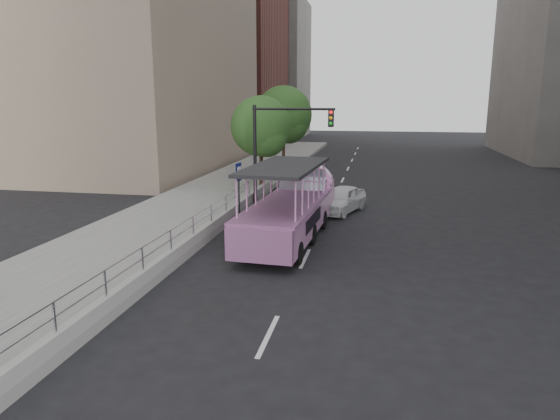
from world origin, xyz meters
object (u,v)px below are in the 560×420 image
Objects in this scene: traffic_signal at (278,139)px; street_tree_far at (285,117)px; street_tree_near at (262,129)px; car at (341,199)px; parking_sign at (239,183)px; duck_boat at (292,209)px.

traffic_signal is 0.81× the size of street_tree_far.
street_tree_far reaches higher than street_tree_near.
street_tree_far is (-1.40, 9.43, 0.81)m from traffic_signal.
car is 0.67× the size of street_tree_near.
traffic_signal is 9.57m from street_tree_far.
car is 5.15m from parking_sign.
street_tree_near is at bearing 110.31° from duck_boat.
traffic_signal is at bearing -65.02° from street_tree_near.
parking_sign is 3.60m from traffic_signal.
traffic_signal is (1.29, 2.79, 1.87)m from parking_sign.
duck_boat is at bearing -78.18° from street_tree_far.
parking_sign is 12.51m from street_tree_far.
parking_sign reaches higher than car.
car is (1.60, 4.84, -0.49)m from duck_boat.
parking_sign is 6.60m from street_tree_near.
traffic_signal is 3.80m from street_tree_near.
street_tree_far is at bearing 90.49° from parking_sign.
parking_sign is 0.40× the size of street_tree_far.
traffic_signal is 0.91× the size of street_tree_near.
street_tree_near is (-0.30, 6.22, 2.19)m from parking_sign.
car is 11.84m from street_tree_far.
car is at bearing -40.39° from street_tree_near.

